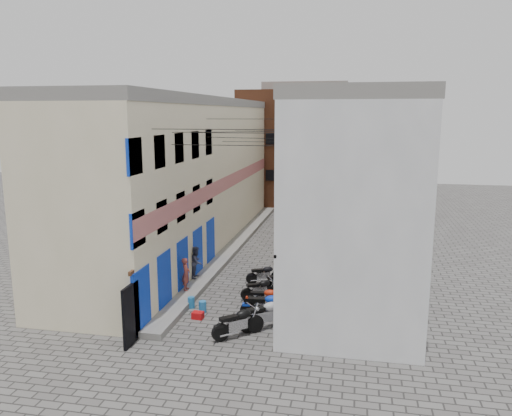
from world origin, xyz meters
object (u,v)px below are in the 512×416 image
Objects in this scene: motorcycle_f at (281,280)px; water_jug_near at (203,307)px; motorcycle_a at (238,321)px; motorcycle_c at (267,305)px; motorcycle_g at (264,273)px; person_b at (196,262)px; person_a at (186,274)px; red_crate at (198,315)px; motorcycle_e at (260,288)px; motorcycle_b at (265,313)px; water_jug_far at (191,302)px; motorcycle_d at (266,297)px.

water_jug_near is at bearing -69.39° from motorcycle_f.
motorcycle_a is 1.90m from motorcycle_c.
motorcycle_g is 3.66× the size of water_jug_near.
water_jug_near is at bearing -161.48° from person_b.
motorcycle_a is at bearing -147.57° from person_a.
person_b reaches higher than motorcycle_g.
motorcycle_a is 4.84× the size of red_crate.
person_b is (-3.45, 1.59, 0.50)m from motorcycle_e.
person_b reaches higher than motorcycle_b.
motorcycle_g is (-0.99, 1.02, -0.06)m from motorcycle_f.
motorcycle_c reaches higher than red_crate.
motorcycle_b is 1.01× the size of motorcycle_c.
motorcycle_c is at bearing 9.63° from red_crate.
motorcycle_c is 2.23m from motorcycle_e.
water_jug_far is at bearing -79.01° from motorcycle_f.
motorcycle_a is 1.42× the size of person_a.
person_b is at bearing -136.32° from motorcycle_c.
water_jug_near is (-2.82, -3.00, -0.32)m from motorcycle_f.
water_jug_near is at bearing -175.88° from motorcycle_a.
motorcycle_f is at bearing 173.79° from motorcycle_c.
water_jug_near is (-2.72, 0.18, -0.38)m from motorcycle_c.
motorcycle_g is at bearing -161.87° from motorcycle_f.
motorcycle_g is 3.80× the size of water_jug_far.
motorcycle_a is 1.08× the size of motorcycle_f.
motorcycle_a is 4.39× the size of water_jug_near.
motorcycle_f reaches higher than motorcycle_g.
motorcycle_b is at bearing -22.55° from water_jug_far.
motorcycle_g is 5.02m from red_crate.
water_jug_far is at bearing -162.44° from person_a.
water_jug_near is at bearing -98.16° from motorcycle_c.
motorcycle_e is at bearing -96.31° from person_a.
person_a is 2.34m from water_jug_near.
motorcycle_b is 5.03m from person_a.
motorcycle_g is at bearing 154.54° from motorcycle_b.
motorcycle_e is at bearing -166.79° from motorcycle_c.
motorcycle_f is 1.11× the size of motorcycle_g.
motorcycle_f is (0.78, 1.05, 0.05)m from motorcycle_e.
motorcycle_a is at bearing -20.52° from motorcycle_g.
motorcycle_d is (-0.34, 1.87, -0.10)m from motorcycle_b.
person_a is at bearing 118.79° from red_crate.
water_jug_near is at bearing -32.17° from water_jug_far.
motorcycle_d is 1.04× the size of motorcycle_g.
motorcycle_c is at bearing -9.73° from water_jug_far.
motorcycle_a is at bearing -44.30° from water_jug_near.
person_b reaches higher than motorcycle_e.
motorcycle_c is 4.29m from motorcycle_g.
motorcycle_b is 1.19× the size of motorcycle_d.
motorcycle_e is 1.31m from motorcycle_f.
person_a is 3.20× the size of water_jug_far.
motorcycle_a is 0.98× the size of motorcycle_c.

